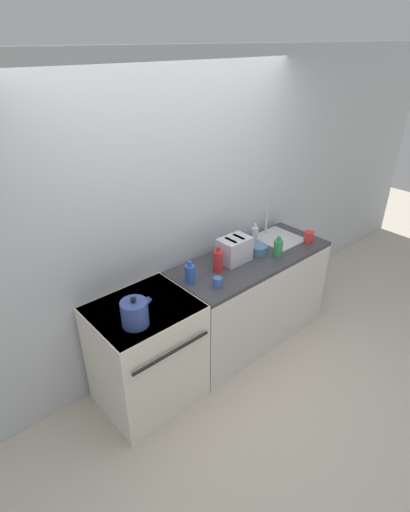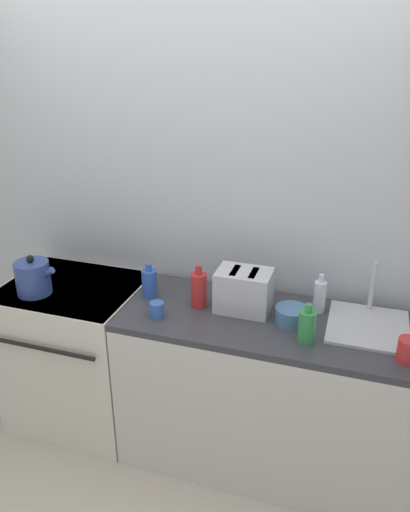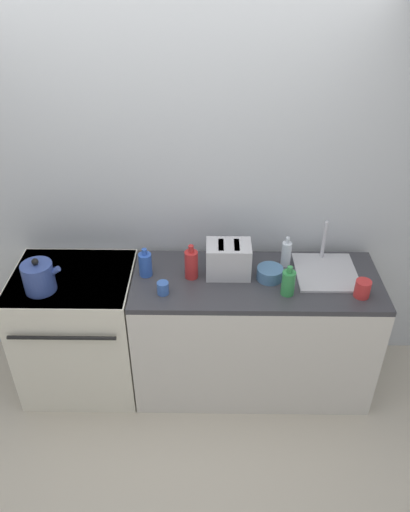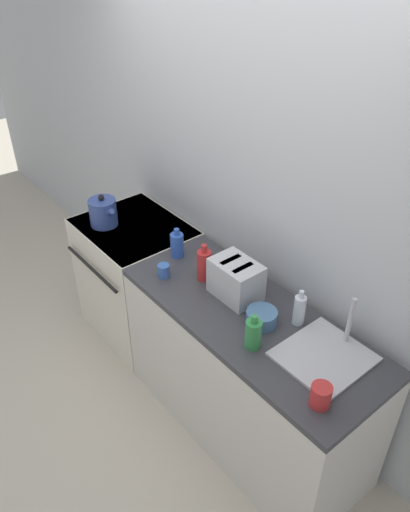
# 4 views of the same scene
# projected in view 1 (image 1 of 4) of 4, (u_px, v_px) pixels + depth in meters

# --- Properties ---
(ground_plane) EXTENTS (12.00, 12.00, 0.00)m
(ground_plane) POSITION_uv_depth(u_px,v_px,m) (230.00, 380.00, 3.51)
(ground_plane) COLOR beige
(wall_back) EXTENTS (8.00, 0.05, 2.60)m
(wall_back) POSITION_uv_depth(u_px,v_px,m) (176.00, 220.00, 3.33)
(wall_back) COLOR silver
(wall_back) RESTS_ON ground_plane
(stove) EXTENTS (0.77, 0.68, 0.91)m
(stove) POSITION_uv_depth(u_px,v_px,m) (147.00, 353.00, 3.13)
(stove) COLOR silver
(stove) RESTS_ON ground_plane
(counter_block) EXTENTS (1.56, 0.63, 0.91)m
(counter_block) POSITION_uv_depth(u_px,v_px,m) (250.00, 298.00, 3.81)
(counter_block) COLOR silver
(counter_block) RESTS_ON ground_plane
(kettle) EXTENTS (0.24, 0.19, 0.23)m
(kettle) POSITION_uv_depth(u_px,v_px,m) (135.00, 313.00, 2.70)
(kettle) COLOR #33478C
(kettle) RESTS_ON stove
(toaster) EXTENTS (0.28, 0.20, 0.22)m
(toaster) POSITION_uv_depth(u_px,v_px,m) (234.00, 250.00, 3.48)
(toaster) COLOR #BCBCC1
(toaster) RESTS_ON counter_block
(sink_tray) EXTENTS (0.38, 0.41, 0.28)m
(sink_tray) POSITION_uv_depth(u_px,v_px,m) (278.00, 237.00, 3.90)
(sink_tray) COLOR #B7B7BC
(sink_tray) RESTS_ON counter_block
(bottle_red) EXTENTS (0.08, 0.08, 0.23)m
(bottle_red) POSITION_uv_depth(u_px,v_px,m) (218.00, 261.00, 3.32)
(bottle_red) COLOR #B72828
(bottle_red) RESTS_ON counter_block
(bottle_green) EXTENTS (0.08, 0.08, 0.20)m
(bottle_green) POSITION_uv_depth(u_px,v_px,m) (278.00, 248.00, 3.56)
(bottle_green) COLOR #338C47
(bottle_green) RESTS_ON counter_block
(bottle_clear) EXTENTS (0.06, 0.06, 0.21)m
(bottle_clear) POSITION_uv_depth(u_px,v_px,m) (255.00, 236.00, 3.77)
(bottle_clear) COLOR silver
(bottle_clear) RESTS_ON counter_block
(bottle_blue) EXTENTS (0.08, 0.08, 0.19)m
(bottle_blue) POSITION_uv_depth(u_px,v_px,m) (190.00, 274.00, 3.18)
(bottle_blue) COLOR #2D56B7
(bottle_blue) RESTS_ON counter_block
(cup_blue) EXTENTS (0.07, 0.07, 0.08)m
(cup_blue) POSITION_uv_depth(u_px,v_px,m) (217.00, 282.00, 3.14)
(cup_blue) COLOR #3860B2
(cup_blue) RESTS_ON counter_block
(cup_red) EXTENTS (0.09, 0.09, 0.11)m
(cup_red) POSITION_uv_depth(u_px,v_px,m) (309.00, 237.00, 3.82)
(cup_red) COLOR red
(cup_red) RESTS_ON counter_block
(bowl) EXTENTS (0.16, 0.16, 0.08)m
(bowl) POSITION_uv_depth(u_px,v_px,m) (258.00, 249.00, 3.63)
(bowl) COLOR teal
(bowl) RESTS_ON counter_block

